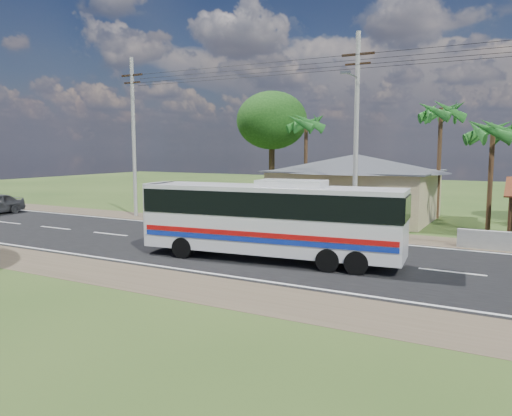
% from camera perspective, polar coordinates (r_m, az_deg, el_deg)
% --- Properties ---
extents(ground, '(120.00, 120.00, 0.00)m').
position_cam_1_polar(ground, '(23.72, -0.68, -4.81)').
color(ground, '#284217').
rests_on(ground, ground).
extents(road, '(120.00, 16.00, 0.03)m').
position_cam_1_polar(road, '(23.72, -0.68, -4.79)').
color(road, black).
rests_on(road, ground).
extents(house, '(12.40, 10.00, 5.00)m').
position_cam_1_polar(house, '(34.89, 11.32, 3.17)').
color(house, tan).
rests_on(house, ground).
extents(utility_poles, '(32.80, 2.22, 11.00)m').
position_cam_1_polar(utility_poles, '(28.13, 10.73, 8.71)').
color(utility_poles, '#9E9E99').
rests_on(utility_poles, ground).
extents(palm_near, '(2.80, 2.80, 6.70)m').
position_cam_1_polar(palm_near, '(31.31, 25.46, 7.86)').
color(palm_near, '#47301E').
rests_on(palm_near, ground).
extents(palm_mid, '(2.80, 2.80, 8.20)m').
position_cam_1_polar(palm_mid, '(36.23, 20.40, 10.16)').
color(palm_mid, '#47301E').
rests_on(palm_mid, ground).
extents(palm_far, '(2.80, 2.80, 7.70)m').
position_cam_1_polar(palm_far, '(39.42, 5.75, 9.54)').
color(palm_far, '#47301E').
rests_on(palm_far, ground).
extents(tree_behind_house, '(6.00, 6.00, 9.61)m').
position_cam_1_polar(tree_behind_house, '(42.95, 1.83, 9.93)').
color(tree_behind_house, '#47301E').
rests_on(tree_behind_house, ground).
extents(coach_bus, '(11.40, 3.59, 3.48)m').
position_cam_1_polar(coach_bus, '(21.22, 1.70, -0.75)').
color(coach_bus, silver).
rests_on(coach_bus, ground).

